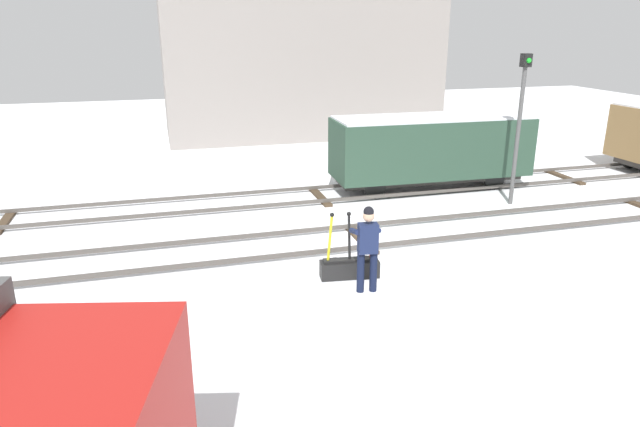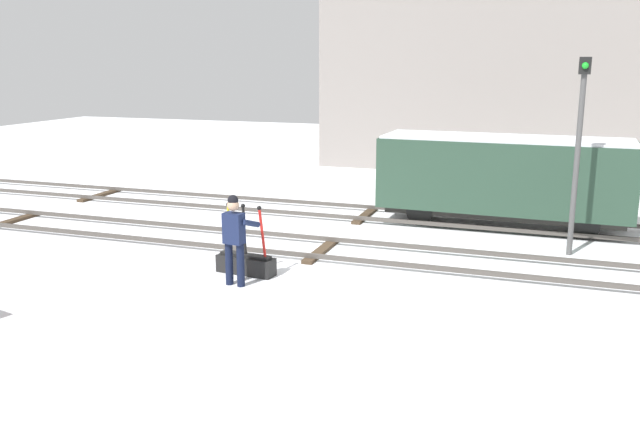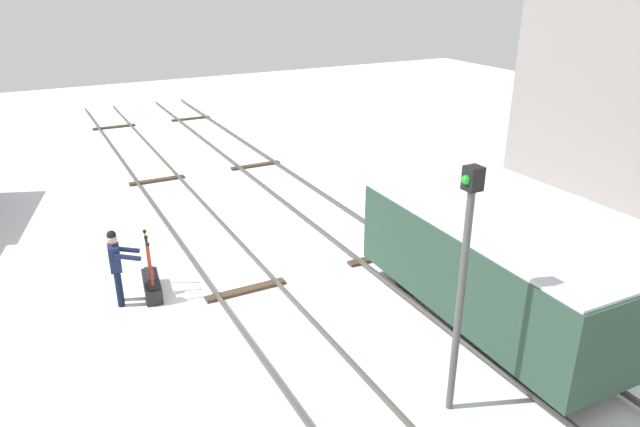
{
  "view_description": "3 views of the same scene",
  "coord_description": "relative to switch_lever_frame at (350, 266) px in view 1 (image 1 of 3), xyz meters",
  "views": [
    {
      "loc": [
        -4.51,
        -12.37,
        5.1
      ],
      "look_at": [
        -1.05,
        0.0,
        0.8
      ],
      "focal_mm": 31.94,
      "sensor_mm": 36.0,
      "label": 1
    },
    {
      "loc": [
        4.73,
        -13.74,
        4.23
      ],
      "look_at": [
        -0.14,
        0.33,
        0.83
      ],
      "focal_mm": 37.5,
      "sensor_mm": 36.0,
      "label": 2
    },
    {
      "loc": [
        11.33,
        -4.0,
        6.88
      ],
      "look_at": [
        -1.13,
        2.54,
        1.07
      ],
      "focal_mm": 32.8,
      "sensor_mm": 36.0,
      "label": 3
    }
  ],
  "objects": [
    {
      "name": "apartment_building",
      "position": [
        3.02,
        16.8,
        5.32
      ],
      "size": [
        12.88,
        5.72,
        11.13
      ],
      "color": "gray",
      "rests_on": "ground_plane"
    },
    {
      "name": "track_siding_near",
      "position": [
        0.95,
        5.7,
        -0.14
      ],
      "size": [
        44.0,
        1.94,
        0.18
      ],
      "color": "#4C4742",
      "rests_on": "ground_plane"
    },
    {
      "name": "ground_plane",
      "position": [
        0.95,
        1.94,
        -0.25
      ],
      "size": [
        60.0,
        60.0,
        0.0
      ],
      "primitive_type": "plane",
      "color": "white"
    },
    {
      "name": "freight_car_far_end",
      "position": [
        4.6,
        5.7,
        1.11
      ],
      "size": [
        6.29,
        2.12,
        2.35
      ],
      "rotation": [
        0.0,
        0.0,
        -0.03
      ],
      "color": "#2D2B28",
      "rests_on": "ground_plane"
    },
    {
      "name": "signal_post",
      "position": [
        6.25,
        3.6,
        2.36
      ],
      "size": [
        0.24,
        0.32,
        4.32
      ],
      "color": "#4C4C4C",
      "rests_on": "ground_plane"
    },
    {
      "name": "rail_worker",
      "position": [
        0.12,
        -0.7,
        0.76
      ],
      "size": [
        0.6,
        0.72,
        1.78
      ],
      "rotation": [
        0.0,
        0.0,
        -0.12
      ],
      "color": "#111831",
      "rests_on": "ground_plane"
    },
    {
      "name": "switch_lever_frame",
      "position": [
        0.0,
        0.0,
        0.0
      ],
      "size": [
        1.27,
        0.51,
        1.45
      ],
      "rotation": [
        0.0,
        0.0,
        -0.12
      ],
      "color": "black",
      "rests_on": "ground_plane"
    },
    {
      "name": "track_main_line",
      "position": [
        0.95,
        1.94,
        -0.14
      ],
      "size": [
        44.0,
        1.94,
        0.18
      ],
      "color": "#4C4742",
      "rests_on": "ground_plane"
    }
  ]
}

